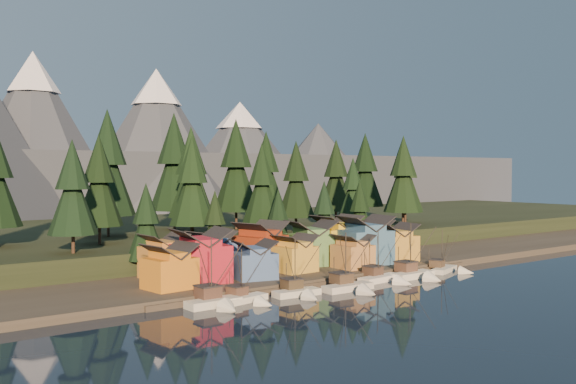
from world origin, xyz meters
TOP-DOWN VIEW (x-y plane):
  - ground at (0.00, 0.00)m, footprint 500.00×500.00m
  - shore_strip at (0.00, 40.00)m, footprint 400.00×50.00m
  - hillside at (0.00, 90.00)m, footprint 420.00×100.00m
  - dock at (0.00, 16.50)m, footprint 80.00×4.00m
  - mountain_ridge at (-4.20, 213.59)m, footprint 560.00×190.00m
  - boat_0 at (-29.11, 10.88)m, footprint 9.64×10.49m
  - boat_1 at (-22.87, 10.86)m, footprint 9.79×10.36m
  - boat_2 at (-12.61, 9.71)m, footprint 9.29×9.99m
  - boat_3 at (-1.80, 7.66)m, footprint 10.74×11.66m
  - boat_4 at (10.34, 10.89)m, footprint 11.31×12.14m
  - boat_5 at (18.43, 9.62)m, footprint 10.58×11.50m
  - boat_6 at (30.56, 11.06)m, footprint 9.80×10.18m
  - house_front_0 at (-31.14, 23.68)m, footprint 8.81×8.42m
  - house_front_1 at (-23.32, 26.38)m, footprint 10.94×10.61m
  - house_front_2 at (-13.18, 23.35)m, footprint 9.18×9.23m
  - house_front_3 at (-1.64, 25.16)m, footprint 7.96×7.63m
  - house_front_4 at (11.36, 21.57)m, footprint 7.31×7.85m
  - house_front_5 at (17.86, 24.49)m, footprint 11.80×11.05m
  - house_front_6 at (26.83, 23.73)m, footprint 10.12×9.75m
  - house_back_0 at (-26.82, 34.62)m, footprint 8.21×7.90m
  - house_back_1 at (-16.83, 33.36)m, footprint 8.91×8.99m
  - house_back_2 at (-4.85, 33.12)m, footprint 11.15×10.57m
  - house_back_3 at (7.04, 30.55)m, footprint 11.46×10.68m
  - house_back_4 at (16.85, 32.94)m, footprint 10.28×9.93m
  - house_back_5 at (29.58, 33.68)m, footprint 8.08×8.18m
  - tree_hill_2 at (-40.00, 48.00)m, footprint 9.80×9.80m
  - tree_hill_3 at (-30.00, 60.00)m, footprint 10.60×10.60m
  - tree_hill_4 at (-22.00, 75.00)m, footprint 13.69×13.69m
  - tree_hill_5 at (-12.00, 50.00)m, footprint 10.49×10.49m
  - tree_hill_6 at (-4.00, 65.00)m, footprint 11.87×11.87m
  - tree_hill_7 at (6.00, 48.00)m, footprint 9.96×9.96m
  - tree_hill_8 at (14.00, 72.00)m, footprint 13.28×13.28m
  - tree_hill_9 at (22.00, 55.00)m, footprint 10.50×10.50m
  - tree_hill_10 at (30.00, 80.00)m, footprint 12.21×12.21m
  - tree_hill_11 at (38.00, 50.00)m, footprint 8.61×8.61m
  - tree_hill_12 at (46.00, 66.00)m, footprint 11.13×11.13m
  - tree_hill_13 at (56.00, 48.00)m, footprint 11.44×11.44m
  - tree_hill_14 at (64.00, 72.00)m, footprint 12.32×12.32m
  - tree_hill_15 at (0.00, 82.00)m, footprint 14.00×14.00m
  - tree_hill_17 at (68.00, 58.00)m, footprint 10.83×10.83m
  - tree_shore_0 at (-28.00, 40.00)m, footprint 7.98×7.98m
  - tree_shore_1 at (-12.00, 40.00)m, footprint 7.20×7.20m
  - tree_shore_2 at (5.00, 40.00)m, footprint 7.27×7.27m
  - tree_shore_3 at (19.00, 40.00)m, footprint 7.94×7.94m
  - tree_shore_4 at (31.00, 40.00)m, footprint 8.04×8.04m

SIDE VIEW (x-z plane):
  - ground at x=0.00m, z-range 0.00..0.00m
  - dock at x=0.00m, z-range 0.00..1.00m
  - shore_strip at x=0.00m, z-range 0.00..1.50m
  - boat_1 at x=-22.87m, z-range -3.23..6.94m
  - boat_6 at x=30.56m, z-range -3.26..7.07m
  - boat_4 at x=10.34m, z-range -3.68..7.77m
  - boat_2 at x=-12.61m, z-range -3.43..7.84m
  - boat_3 at x=-1.80m, z-range -3.79..8.36m
  - boat_5 at x=18.43m, z-range -3.92..8.90m
  - boat_0 at x=-29.11m, z-range -3.78..8.90m
  - hillside at x=0.00m, z-range 0.00..6.00m
  - house_front_4 at x=11.36m, z-range 1.68..8.89m
  - house_front_2 at x=-13.18m, z-range 1.69..9.11m
  - house_front_3 at x=-1.64m, z-range 1.69..9.36m
  - house_front_0 at x=-31.14m, z-range 1.70..9.76m
  - house_front_6 at x=26.83m, z-range 1.72..10.37m
  - house_back_0 at x=-26.82m, z-range 1.72..10.37m
  - house_back_1 at x=-16.83m, z-range 1.72..10.44m
  - house_back_5 at x=29.58m, z-range 1.72..10.53m
  - house_back_3 at x=7.04m, z-range 1.75..11.61m
  - house_back_2 at x=-4.85m, z-range 1.75..11.79m
  - house_front_1 at x=-23.32m, z-range 1.75..11.80m
  - house_back_4 at x=16.85m, z-range 1.76..12.22m
  - house_front_5 at x=17.86m, z-range 1.77..12.57m
  - tree_shore_1 at x=-12.00m, z-range 2.27..19.05m
  - tree_shore_2 at x=5.00m, z-range 2.28..19.21m
  - tree_shore_3 at x=19.00m, z-range 2.36..20.86m
  - tree_shore_0 at x=-28.00m, z-range 2.36..20.95m
  - tree_shore_4 at x=31.00m, z-range 2.37..21.10m
  - tree_hill_11 at x=38.00m, z-range 6.93..26.99m
  - tree_hill_2 at x=-40.00m, z-range 7.06..29.90m
  - tree_hill_7 at x=6.00m, z-range 7.08..30.28m
  - tree_hill_5 at x=-12.00m, z-range 7.14..31.59m
  - tree_hill_9 at x=22.00m, z-range 7.14..31.59m
  - tree_hill_3 at x=-30.00m, z-range 7.15..31.84m
  - tree_hill_17 at x=68.00m, z-range 7.18..32.41m
  - tree_hill_12 at x=46.00m, z-range 7.21..33.13m
  - tree_hill_13 at x=56.00m, z-range 7.24..33.88m
  - tree_hill_6 at x=-4.00m, z-range 7.29..34.93m
  - tree_hill_10 at x=30.00m, z-range 7.33..35.76m
  - tree_hill_14 at x=64.00m, z-range 7.34..36.05m
  - tree_hill_8 at x=14.00m, z-range 7.45..38.39m
  - tree_hill_4 at x=-22.00m, z-range 7.49..39.38m
  - tree_hill_15 at x=0.00m, z-range 7.53..40.14m
  - mountain_ridge at x=-4.20m, z-range -18.94..71.06m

